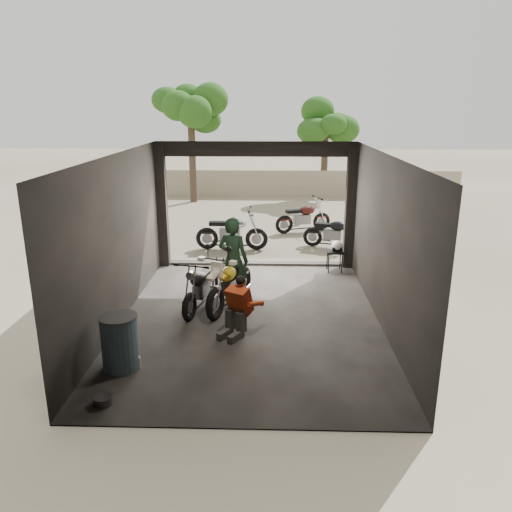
# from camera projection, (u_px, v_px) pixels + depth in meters

# --- Properties ---
(ground) EXTENTS (80.00, 80.00, 0.00)m
(ground) POSITION_uv_depth(u_px,v_px,m) (250.00, 319.00, 9.83)
(ground) COLOR #7A6D56
(ground) RESTS_ON ground
(garage) EXTENTS (7.00, 7.13, 3.20)m
(garage) POSITION_uv_depth(u_px,v_px,m) (251.00, 249.00, 9.99)
(garage) COLOR #2D2B28
(garage) RESTS_ON ground
(boundary_wall) EXTENTS (18.00, 0.30, 1.20)m
(boundary_wall) POSITION_uv_depth(u_px,v_px,m) (263.00, 183.00, 23.05)
(boundary_wall) COLOR gray
(boundary_wall) RESTS_ON ground
(tree_left) EXTENTS (2.20, 2.20, 5.60)m
(tree_left) POSITION_uv_depth(u_px,v_px,m) (191.00, 107.00, 20.72)
(tree_left) COLOR #382B1E
(tree_left) RESTS_ON ground
(tree_right) EXTENTS (2.20, 2.20, 5.00)m
(tree_right) POSITION_uv_depth(u_px,v_px,m) (326.00, 117.00, 22.11)
(tree_right) COLOR #382B1E
(tree_right) RESTS_ON ground
(main_bike) EXTENTS (1.34, 1.99, 1.23)m
(main_bike) POSITION_uv_depth(u_px,v_px,m) (230.00, 279.00, 10.25)
(main_bike) COLOR white
(main_bike) RESTS_ON ground
(left_bike) EXTENTS (1.02, 1.73, 1.09)m
(left_bike) POSITION_uv_depth(u_px,v_px,m) (201.00, 284.00, 10.21)
(left_bike) COLOR black
(left_bike) RESTS_ON ground
(outside_bike_a) EXTENTS (1.84, 0.78, 1.23)m
(outside_bike_a) POSITION_uv_depth(u_px,v_px,m) (232.00, 229.00, 14.41)
(outside_bike_a) COLOR black
(outside_bike_a) RESTS_ON ground
(outside_bike_b) EXTENTS (1.84, 1.26, 1.15)m
(outside_bike_b) POSITION_uv_depth(u_px,v_px,m) (303.00, 215.00, 16.44)
(outside_bike_b) COLOR #41110F
(outside_bike_b) RESTS_ON ground
(outside_bike_c) EXTENTS (1.72, 1.08, 1.08)m
(outside_bike_c) POSITION_uv_depth(u_px,v_px,m) (334.00, 230.00, 14.58)
(outside_bike_c) COLOR black
(outside_bike_c) RESTS_ON ground
(rider) EXTENTS (0.79, 0.67, 1.86)m
(rider) POSITION_uv_depth(u_px,v_px,m) (233.00, 260.00, 10.46)
(rider) COLOR black
(rider) RESTS_ON ground
(mechanic) EXTENTS (0.85, 0.92, 1.08)m
(mechanic) POSITION_uv_depth(u_px,v_px,m) (236.00, 309.00, 8.97)
(mechanic) COLOR #D4481C
(mechanic) RESTS_ON ground
(stool) EXTENTS (0.40, 0.40, 0.55)m
(stool) POSITION_uv_depth(u_px,v_px,m) (335.00, 254.00, 12.51)
(stool) COLOR black
(stool) RESTS_ON ground
(helmet) EXTENTS (0.37, 0.38, 0.27)m
(helmet) POSITION_uv_depth(u_px,v_px,m) (337.00, 246.00, 12.44)
(helmet) COLOR white
(helmet) RESTS_ON stool
(oil_drum) EXTENTS (0.75, 0.75, 0.90)m
(oil_drum) POSITION_uv_depth(u_px,v_px,m) (120.00, 343.00, 7.86)
(oil_drum) COLOR #466276
(oil_drum) RESTS_ON ground
(sign_post) EXTENTS (0.87, 0.08, 2.60)m
(sign_post) POSITION_uv_depth(u_px,v_px,m) (404.00, 200.00, 12.49)
(sign_post) COLOR black
(sign_post) RESTS_ON ground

